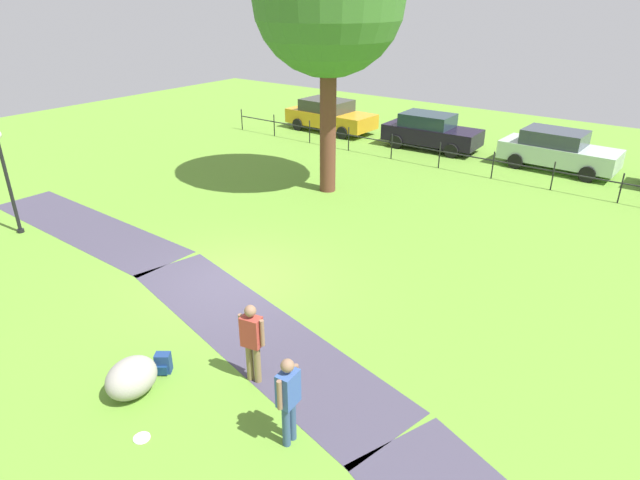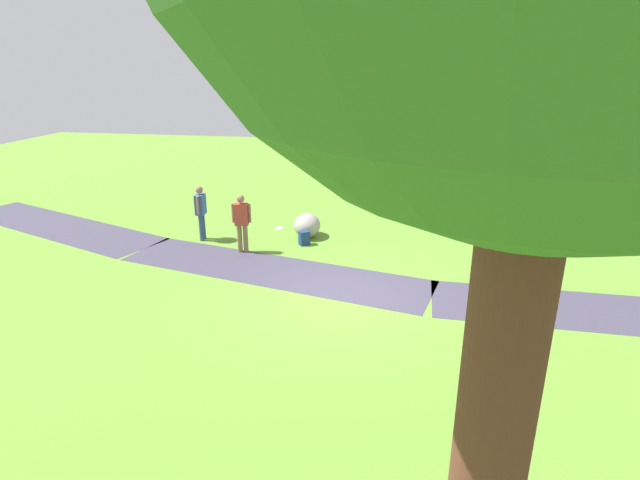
% 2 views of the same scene
% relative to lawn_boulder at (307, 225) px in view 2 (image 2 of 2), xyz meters
% --- Properties ---
extents(ground_plane, '(48.00, 48.00, 0.00)m').
position_rel_lawn_boulder_xyz_m(ground_plane, '(-1.52, 4.14, -0.35)').
color(ground_plane, olive).
extents(footpath_segment_near, '(8.04, 2.08, 0.01)m').
position_rel_lawn_boulder_xyz_m(footpath_segment_near, '(-7.52, 3.68, -0.34)').
color(footpath_segment_near, '#403C4E').
rests_on(footpath_segment_near, ground).
extents(footpath_segment_mid, '(8.22, 3.65, 0.01)m').
position_rel_lawn_boulder_xyz_m(footpath_segment_mid, '(0.37, 2.69, -0.34)').
color(footpath_segment_mid, '#403C4E').
rests_on(footpath_segment_mid, ground).
extents(footpath_segment_far, '(8.15, 4.64, 0.01)m').
position_rel_lawn_boulder_xyz_m(footpath_segment_far, '(8.01, 0.36, -0.34)').
color(footpath_segment_far, '#403C4E').
rests_on(footpath_segment_far, ground).
extents(lawn_boulder, '(0.89, 1.06, 0.70)m').
position_rel_lawn_boulder_xyz_m(lawn_boulder, '(0.00, 0.00, 0.00)').
color(lawn_boulder, '#9A968C').
rests_on(lawn_boulder, ground).
extents(woman_with_handbag, '(0.34, 0.50, 1.82)m').
position_rel_lawn_boulder_xyz_m(woman_with_handbag, '(-4.16, -1.09, 0.72)').
color(woman_with_handbag, '#474471').
rests_on(woman_with_handbag, ground).
extents(man_near_boulder, '(0.27, 0.52, 1.60)m').
position_rel_lawn_boulder_xyz_m(man_near_boulder, '(2.96, 0.80, 0.57)').
color(man_near_boulder, '#314B70').
rests_on(man_near_boulder, ground).
extents(passerby_on_path, '(0.51, 0.31, 1.61)m').
position_rel_lawn_boulder_xyz_m(passerby_on_path, '(1.48, 1.56, 0.58)').
color(passerby_on_path, olive).
rests_on(passerby_on_path, ground).
extents(handbag_on_grass, '(0.36, 0.36, 0.31)m').
position_rel_lawn_boulder_xyz_m(handbag_on_grass, '(-4.44, -1.45, -0.21)').
color(handbag_on_grass, brown).
rests_on(handbag_on_grass, ground).
extents(backpack_by_boulder, '(0.35, 0.35, 0.40)m').
position_rel_lawn_boulder_xyz_m(backpack_by_boulder, '(-0.05, 0.71, -0.16)').
color(backpack_by_boulder, navy).
rests_on(backpack_by_boulder, ground).
extents(frisbee_on_grass, '(0.27, 0.27, 0.02)m').
position_rel_lawn_boulder_xyz_m(frisbee_on_grass, '(1.01, -0.59, -0.34)').
color(frisbee_on_grass, white).
rests_on(frisbee_on_grass, ground).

